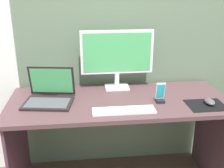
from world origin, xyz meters
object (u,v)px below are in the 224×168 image
(monitor, at_px, (117,56))
(laptop, at_px, (49,95))
(mouse, at_px, (210,102))
(keyboard_external, at_px, (124,110))
(phone_in_dock, at_px, (160,95))
(fishbowl, at_px, (50,81))

(monitor, height_order, laptop, monitor)
(monitor, height_order, mouse, monitor)
(keyboard_external, height_order, mouse, mouse)
(monitor, distance_m, laptop, 0.57)
(laptop, bearing_deg, monitor, 23.47)
(monitor, bearing_deg, phone_in_dock, -49.22)
(mouse, bearing_deg, phone_in_dock, 166.66)
(keyboard_external, xyz_separation_m, phone_in_dock, (0.27, 0.11, 0.04))
(laptop, bearing_deg, mouse, -8.74)
(monitor, xyz_separation_m, fishbowl, (-0.50, -0.01, -0.18))
(monitor, relative_size, laptop, 1.52)
(laptop, relative_size, mouse, 3.55)
(monitor, height_order, fishbowl, monitor)
(monitor, bearing_deg, mouse, -33.19)
(fishbowl, bearing_deg, phone_in_dock, -20.99)
(laptop, bearing_deg, phone_in_dock, -6.58)
(keyboard_external, relative_size, mouse, 4.00)
(phone_in_dock, bearing_deg, fishbowl, 159.01)
(laptop, xyz_separation_m, phone_in_dock, (0.75, -0.09, 0.00))
(phone_in_dock, bearing_deg, mouse, -13.72)
(phone_in_dock, bearing_deg, monitor, 130.78)
(monitor, relative_size, fishbowl, 3.44)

